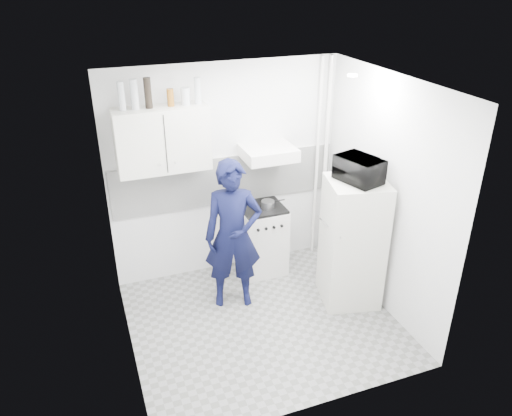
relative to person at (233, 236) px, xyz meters
name	(u,v)px	position (x,y,z in m)	size (l,w,h in m)	color
floor	(263,321)	(0.17, -0.47, -0.87)	(2.80, 2.80, 0.00)	gray
ceiling	(264,84)	(0.17, -0.47, 1.73)	(2.80, 2.80, 0.00)	white
wall_back	(226,172)	(0.17, 0.78, 0.43)	(2.80, 2.80, 0.00)	silver
wall_left	(118,241)	(-1.23, -0.47, 0.43)	(2.60, 2.60, 0.00)	silver
wall_right	(384,196)	(1.57, -0.47, 0.43)	(2.60, 2.60, 0.00)	silver
person	(233,236)	(0.00, 0.00, 0.00)	(0.63, 0.42, 1.74)	black
stove	(261,239)	(0.54, 0.53, -0.44)	(0.54, 0.54, 0.86)	silver
fridge	(352,242)	(1.27, -0.40, -0.13)	(0.62, 0.62, 1.49)	silver
stove_top	(262,207)	(0.54, 0.53, 0.01)	(0.52, 0.52, 0.03)	black
saucepan	(268,204)	(0.59, 0.47, 0.07)	(0.16, 0.16, 0.09)	silver
microwave	(359,170)	(1.27, -0.40, 0.75)	(0.33, 0.48, 0.27)	black
bottle_a	(121,96)	(-0.95, 0.60, 1.48)	(0.07, 0.07, 0.29)	#B2B7BC
bottle_b	(134,94)	(-0.83, 0.60, 1.49)	(0.08, 0.08, 0.31)	#B2B7BC
bottle_c	(148,93)	(-0.69, 0.60, 1.49)	(0.08, 0.08, 0.31)	black
canister_a	(170,98)	(-0.46, 0.60, 1.42)	(0.07, 0.07, 0.18)	brown
canister_b	(185,96)	(-0.30, 0.60, 1.42)	(0.10, 0.10, 0.18)	#B2B7BC
bottle_e	(198,91)	(-0.16, 0.60, 1.47)	(0.07, 0.07, 0.28)	#B2B7BC
upper_cabinet	(162,139)	(-0.58, 0.60, 0.98)	(1.00, 0.35, 0.70)	silver
range_hood	(268,153)	(0.62, 0.53, 0.70)	(0.60, 0.50, 0.14)	silver
backsplash	(226,180)	(0.17, 0.76, 0.33)	(2.74, 0.03, 0.60)	white
pipe_a	(325,161)	(1.47, 0.70, 0.43)	(0.05, 0.05, 2.60)	silver
pipe_b	(317,162)	(1.35, 0.70, 0.43)	(0.04, 0.04, 2.60)	silver
ceiling_spot_fixture	(352,75)	(1.17, -0.27, 1.70)	(0.10, 0.10, 0.02)	white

